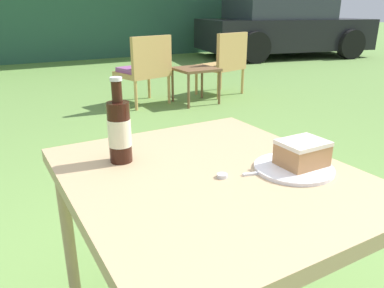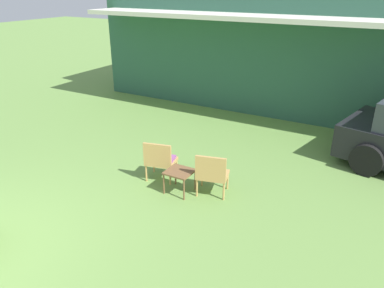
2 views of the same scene
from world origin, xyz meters
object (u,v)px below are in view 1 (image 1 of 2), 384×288
Objects in this scene: wicker_chair_plain at (225,61)px; garden_side_table at (196,72)px; parked_car at (282,26)px; cake_on_plate at (299,158)px; wicker_chair_cushioned at (145,68)px; patio_table at (210,196)px; cola_bottle_near at (119,130)px.

wicker_chair_plain is 1.70× the size of garden_side_table.
cake_on_plate is at bearing -120.36° from parked_car.
wicker_chair_cushioned is 1.00× the size of wicker_chair_plain.
patio_table is 3.84× the size of cake_on_plate.
garden_side_table is at bearing -131.55° from parked_car.
cola_bottle_near is at bearing 132.74° from patio_table.
cake_on_plate is at bearing 60.11° from wicker_chair_cushioned.
wicker_chair_plain reaches higher than cake_on_plate.
cake_on_plate is at bearing -35.95° from cola_bottle_near.
cola_bottle_near reaches higher than patio_table.
wicker_chair_cushioned is 0.61m from garden_side_table.
wicker_chair_plain is at bearing 19.34° from garden_side_table.
garden_side_table is 0.58× the size of patio_table.
wicker_chair_cushioned is 1.70× the size of garden_side_table.
parked_car is 5.60m from wicker_chair_cushioned.
parked_car is at bearing 46.16° from patio_table.
wicker_chair_plain is at bearing -129.41° from parked_car.
garden_side_table is 2.21× the size of cake_on_plate.
cola_bottle_near reaches higher than wicker_chair_cushioned.
patio_table is at bearing -121.89° from parked_car.
garden_side_table is 1.96× the size of cola_bottle_near.
parked_car is 8.67m from cola_bottle_near.
cola_bottle_near is (-6.20, -6.07, 0.08)m from parked_car.
wicker_chair_cushioned is at bearing 65.93° from cola_bottle_near.
parked_car is 8.60m from cake_on_plate.
cake_on_plate is (-5.79, -6.36, 0.02)m from parked_car.
patio_table is 3.40× the size of cola_bottle_near.
patio_table is 0.31m from cola_bottle_near.
cola_bottle_near is (-0.18, 0.20, 0.16)m from patio_table.
wicker_chair_plain is (-3.66, -2.92, -0.24)m from parked_car.
cake_on_plate reaches higher than garden_side_table.
wicker_chair_plain is 4.06m from cola_bottle_near.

